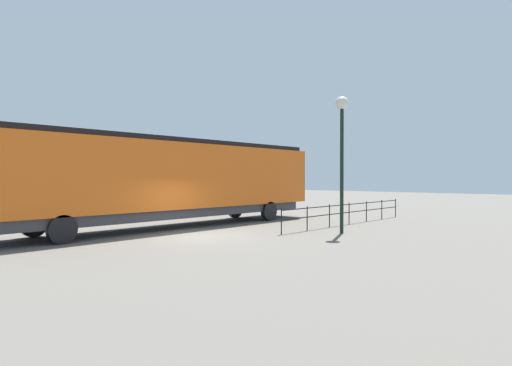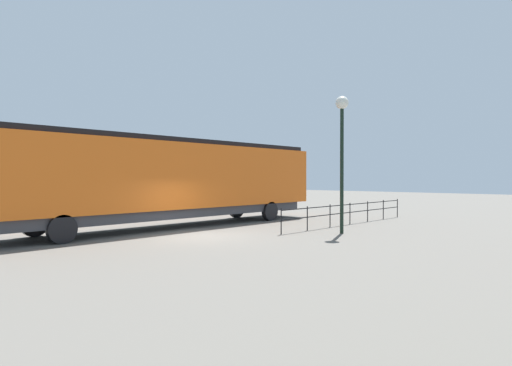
{
  "view_description": "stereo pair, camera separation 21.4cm",
  "coord_description": "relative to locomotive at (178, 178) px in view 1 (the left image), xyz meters",
  "views": [
    {
      "loc": [
        13.85,
        -11.73,
        2.48
      ],
      "look_at": [
        0.63,
        2.74,
        2.24
      ],
      "focal_mm": 29.97,
      "sensor_mm": 36.0,
      "label": 1
    },
    {
      "loc": [
        14.01,
        -11.59,
        2.48
      ],
      "look_at": [
        0.63,
        2.74,
        2.24
      ],
      "focal_mm": 29.97,
      "sensor_mm": 36.0,
      "label": 2
    }
  ],
  "objects": [
    {
      "name": "platform_fence",
      "position": [
        5.73,
        7.0,
        -1.71
      ],
      "size": [
        0.05,
        11.6,
        1.14
      ],
      "color": "black",
      "rests_on": "ground_plane"
    },
    {
      "name": "lamp_post",
      "position": [
        7.49,
        3.32,
        2.06
      ],
      "size": [
        0.57,
        0.57,
        6.1
      ],
      "color": "black",
      "rests_on": "ground_plane"
    },
    {
      "name": "locomotive",
      "position": [
        0.0,
        0.0,
        0.0
      ],
      "size": [
        3.08,
        18.54,
        4.4
      ],
      "color": "orange",
      "rests_on": "ground_plane"
    },
    {
      "name": "ground_plane",
      "position": [
        3.62,
        -1.54,
        -2.46
      ],
      "size": [
        120.0,
        120.0,
        0.0
      ],
      "primitive_type": "plane",
      "color": "#666059"
    }
  ]
}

